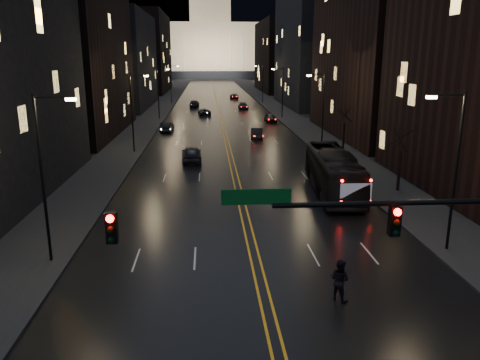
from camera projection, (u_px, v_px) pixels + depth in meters
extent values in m
cube|color=black|center=(215.00, 94.00, 141.71)|extent=(20.00, 320.00, 0.02)
cube|color=black|center=(169.00, 94.00, 140.74)|extent=(8.00, 320.00, 0.16)
cube|color=black|center=(261.00, 93.00, 142.63)|extent=(8.00, 320.00, 0.16)
cube|color=orange|center=(215.00, 94.00, 141.70)|extent=(0.62, 320.00, 0.01)
cube|color=black|center=(69.00, 32.00, 63.41)|extent=(12.00, 30.00, 28.00)
cube|color=black|center=(121.00, 61.00, 101.09)|extent=(12.00, 34.00, 20.00)
cube|color=black|center=(147.00, 53.00, 146.89)|extent=(12.00, 40.00, 24.00)
cube|color=black|center=(313.00, 47.00, 103.16)|extent=(12.00, 34.00, 26.00)
cube|color=black|center=(280.00, 57.00, 149.98)|extent=(12.00, 40.00, 22.00)
cube|color=black|center=(211.00, 74.00, 256.98)|extent=(90.00, 50.00, 4.00)
cube|color=#DAB37E|center=(211.00, 47.00, 253.43)|extent=(80.00, 36.00, 24.00)
cylinder|color=beige|center=(210.00, 8.00, 248.35)|extent=(22.00, 22.00, 16.00)
cylinder|color=black|center=(456.00, 202.00, 15.07)|extent=(12.00, 0.18, 0.18)
cube|color=black|center=(112.00, 227.00, 14.48)|extent=(0.35, 0.30, 1.00)
cube|color=black|center=(395.00, 221.00, 15.09)|extent=(0.35, 0.30, 1.00)
sphere|color=#FF0705|center=(110.00, 219.00, 14.22)|extent=(0.24, 0.24, 0.24)
sphere|color=#FF0705|center=(398.00, 212.00, 14.83)|extent=(0.24, 0.24, 0.24)
cube|color=#053F14|center=(256.00, 197.00, 14.56)|extent=(2.20, 0.06, 0.50)
cylinder|color=black|center=(455.00, 175.00, 25.52)|extent=(0.16, 0.16, 9.00)
cylinder|color=black|center=(448.00, 95.00, 24.37)|extent=(1.80, 0.10, 0.10)
cube|color=#EABE8C|center=(431.00, 97.00, 24.34)|extent=(0.50, 0.25, 0.15)
cylinder|color=black|center=(43.00, 182.00, 24.04)|extent=(0.16, 0.16, 9.00)
cylinder|color=black|center=(52.00, 97.00, 23.01)|extent=(1.80, 0.10, 0.10)
cube|color=#EABE8C|center=(71.00, 99.00, 23.10)|extent=(0.50, 0.25, 0.15)
cylinder|color=black|center=(323.00, 112.00, 54.47)|extent=(0.16, 0.16, 9.00)
cylinder|color=black|center=(317.00, 75.00, 53.32)|extent=(1.80, 0.10, 0.10)
cube|color=#EABE8C|center=(309.00, 76.00, 53.28)|extent=(0.50, 0.25, 0.15)
cylinder|color=black|center=(132.00, 114.00, 52.99)|extent=(0.16, 0.16, 9.00)
cylinder|color=black|center=(138.00, 75.00, 51.96)|extent=(1.80, 0.10, 0.10)
cube|color=#EABE8C|center=(146.00, 76.00, 52.04)|extent=(0.50, 0.25, 0.15)
cylinder|color=black|center=(283.00, 93.00, 83.42)|extent=(0.16, 0.16, 9.00)
cylinder|color=black|center=(278.00, 69.00, 82.26)|extent=(1.80, 0.10, 0.10)
cube|color=#EABE8C|center=(273.00, 69.00, 82.23)|extent=(0.50, 0.25, 0.15)
cylinder|color=black|center=(158.00, 94.00, 81.93)|extent=(0.16, 0.16, 9.00)
cylinder|color=black|center=(162.00, 69.00, 80.90)|extent=(1.80, 0.10, 0.10)
cube|color=#EABE8C|center=(168.00, 69.00, 80.99)|extent=(0.50, 0.25, 0.15)
cylinder|color=black|center=(263.00, 84.00, 112.36)|extent=(0.16, 0.16, 9.00)
cylinder|color=black|center=(259.00, 66.00, 111.21)|extent=(1.80, 0.10, 0.10)
cube|color=#EABE8C|center=(256.00, 66.00, 111.17)|extent=(0.50, 0.25, 0.15)
cylinder|color=black|center=(171.00, 84.00, 110.88)|extent=(0.16, 0.16, 9.00)
cylinder|color=black|center=(174.00, 66.00, 109.85)|extent=(1.80, 0.10, 0.10)
cube|color=#EABE8C|center=(178.00, 66.00, 109.93)|extent=(0.50, 0.25, 0.15)
cylinder|color=black|center=(399.00, 171.00, 37.94)|extent=(0.24, 0.24, 3.50)
cylinder|color=black|center=(343.00, 138.00, 53.37)|extent=(0.24, 0.24, 3.50)
imported|color=black|center=(333.00, 172.00, 37.76)|extent=(3.87, 12.54, 3.44)
imported|color=black|center=(192.00, 154.00, 49.41)|extent=(2.21, 5.05, 1.69)
imported|color=black|center=(167.00, 127.00, 69.05)|extent=(1.80, 4.60, 1.49)
imported|color=black|center=(204.00, 112.00, 89.73)|extent=(2.66, 4.79, 1.27)
imported|color=black|center=(194.00, 103.00, 104.52)|extent=(2.21, 5.15, 1.48)
imported|color=black|center=(257.00, 134.00, 63.21)|extent=(2.05, 4.59, 1.46)
imported|color=black|center=(270.00, 118.00, 79.54)|extent=(1.89, 4.43, 1.49)
imported|color=black|center=(243.00, 106.00, 99.39)|extent=(2.04, 4.74, 1.36)
imported|color=black|center=(234.00, 96.00, 124.87)|extent=(2.37, 4.85, 1.33)
imported|color=black|center=(339.00, 280.00, 21.08)|extent=(1.04, 1.06, 1.98)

